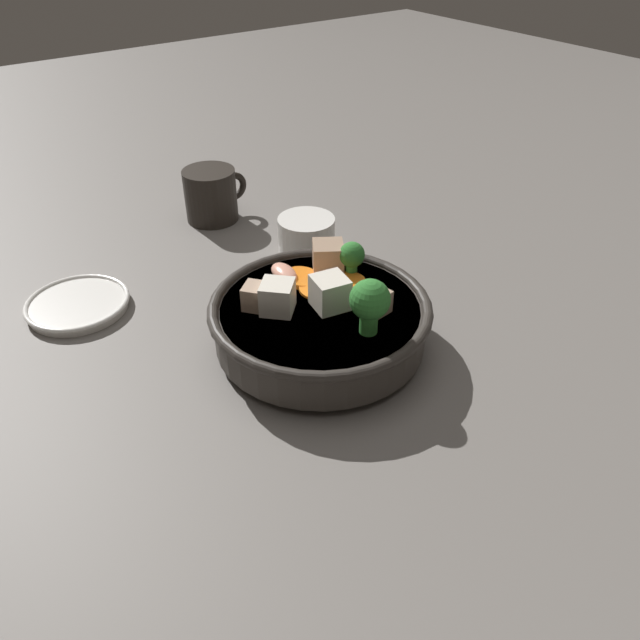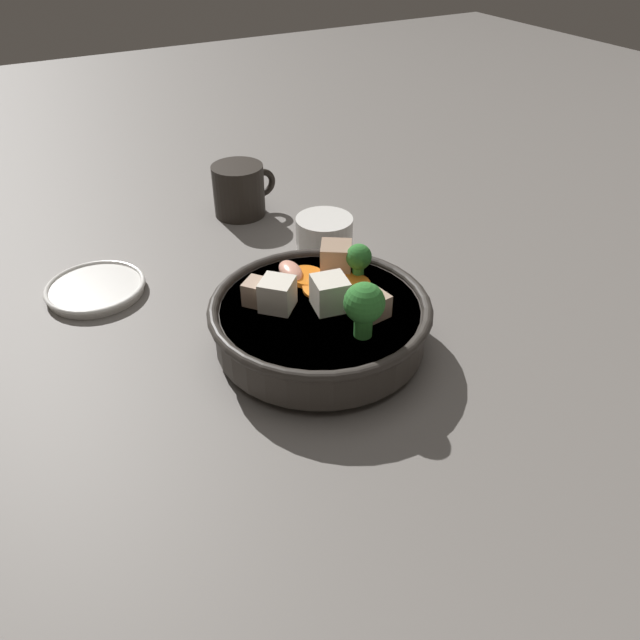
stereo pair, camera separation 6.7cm
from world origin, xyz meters
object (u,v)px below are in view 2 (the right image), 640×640
Objects in this scene: stirfry_bowl at (321,317)px; tea_cup at (324,239)px; side_saucer at (96,288)px; dark_mug at (240,190)px.

stirfry_bowl is 3.17× the size of tea_cup.
dark_mug is at bearing 25.77° from side_saucer.
dark_mug is at bearing 81.30° from stirfry_bowl.
tea_cup is at bearing -12.51° from side_saucer.
tea_cup is at bearing -76.69° from dark_mug.
stirfry_bowl is 0.30m from side_saucer.
side_saucer is (-0.19, 0.23, -0.03)m from stirfry_bowl.
dark_mug is (0.25, 0.12, 0.03)m from side_saucer.
tea_cup is 0.76× the size of dark_mug.
dark_mug is at bearing 103.31° from tea_cup.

